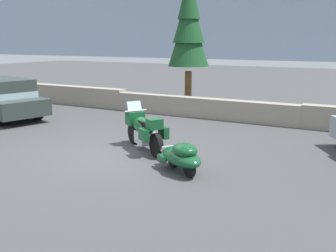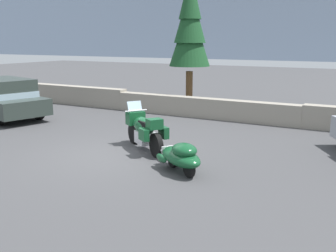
{
  "view_description": "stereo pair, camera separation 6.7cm",
  "coord_description": "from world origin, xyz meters",
  "px_view_note": "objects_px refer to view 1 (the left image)",
  "views": [
    {
      "loc": [
        6.35,
        -8.62,
        3.12
      ],
      "look_at": [
        1.42,
        0.51,
        0.85
      ],
      "focal_mm": 41.66,
      "sensor_mm": 36.0,
      "label": 1
    },
    {
      "loc": [
        6.41,
        -8.59,
        3.12
      ],
      "look_at": [
        1.42,
        0.51,
        0.85
      ],
      "focal_mm": 41.66,
      "sensor_mm": 36.0,
      "label": 2
    }
  ],
  "objects_px": {
    "car_shaped_trailer": "(181,156)",
    "suv_at_left_edge": "(1,98)",
    "pine_tree_tall": "(189,24)",
    "touring_motorcycle": "(144,129)"
  },
  "relations": [
    {
      "from": "touring_motorcycle",
      "to": "pine_tree_tall",
      "type": "bearing_deg",
      "value": 104.83
    },
    {
      "from": "touring_motorcycle",
      "to": "pine_tree_tall",
      "type": "height_order",
      "value": "pine_tree_tall"
    },
    {
      "from": "pine_tree_tall",
      "to": "car_shaped_trailer",
      "type": "bearing_deg",
      "value": -65.57
    },
    {
      "from": "touring_motorcycle",
      "to": "car_shaped_trailer",
      "type": "distance_m",
      "value": 2.26
    },
    {
      "from": "touring_motorcycle",
      "to": "pine_tree_tall",
      "type": "distance_m",
      "value": 7.63
    },
    {
      "from": "car_shaped_trailer",
      "to": "touring_motorcycle",
      "type": "bearing_deg",
      "value": 145.24
    },
    {
      "from": "suv_at_left_edge",
      "to": "car_shaped_trailer",
      "type": "bearing_deg",
      "value": -15.14
    },
    {
      "from": "suv_at_left_edge",
      "to": "pine_tree_tall",
      "type": "xyz_separation_m",
      "value": [
        5.93,
        5.38,
        3.02
      ]
    },
    {
      "from": "car_shaped_trailer",
      "to": "suv_at_left_edge",
      "type": "relative_size",
      "value": 0.39
    },
    {
      "from": "touring_motorcycle",
      "to": "pine_tree_tall",
      "type": "xyz_separation_m",
      "value": [
        -1.77,
        6.68,
        3.24
      ]
    }
  ]
}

